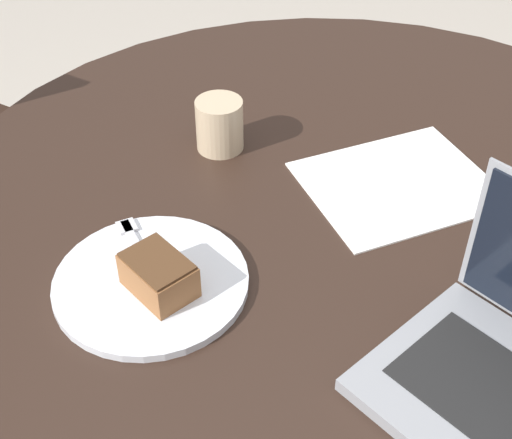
{
  "coord_description": "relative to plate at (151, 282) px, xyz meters",
  "views": [
    {
      "loc": [
        0.01,
        0.87,
        1.42
      ],
      "look_at": [
        0.13,
        0.11,
        0.77
      ],
      "focal_mm": 50.0,
      "sensor_mm": 36.0,
      "label": 1
    }
  ],
  "objects": [
    {
      "name": "dining_table",
      "position": [
        -0.25,
        -0.22,
        -0.12
      ],
      "size": [
        1.32,
        1.32,
        0.73
      ],
      "color": "black",
      "rests_on": "ground_plane"
    },
    {
      "name": "cake_slice",
      "position": [
        -0.02,
        0.02,
        0.03
      ],
      "size": [
        0.11,
        0.11,
        0.05
      ],
      "rotation": [
        0.0,
        0.0,
        2.45
      ],
      "color": "brown",
      "rests_on": "plate"
    },
    {
      "name": "fork",
      "position": [
        0.03,
        -0.05,
        0.01
      ],
      "size": [
        0.11,
        0.15,
        0.0
      ],
      "rotation": [
        0.0,
        0.0,
        5.3
      ],
      "color": "silver",
      "rests_on": "plate"
    },
    {
      "name": "coffee_glass",
      "position": [
        -0.03,
        -0.34,
        0.04
      ],
      "size": [
        0.08,
        0.08,
        0.09
      ],
      "color": "#C6AD89",
      "rests_on": "dining_table"
    },
    {
      "name": "paper_document",
      "position": [
        -0.33,
        -0.28,
        -0.0
      ],
      "size": [
        0.37,
        0.35,
        0.0
      ],
      "rotation": [
        0.0,
        0.0,
        0.55
      ],
      "color": "white",
      "rests_on": "dining_table"
    },
    {
      "name": "plate",
      "position": [
        0.0,
        0.0,
        0.0
      ],
      "size": [
        0.26,
        0.26,
        0.01
      ],
      "color": "silver",
      "rests_on": "dining_table"
    }
  ]
}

